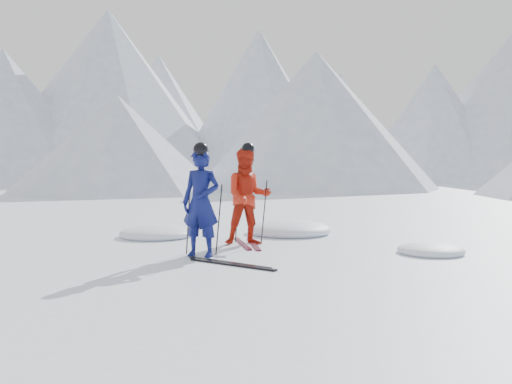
# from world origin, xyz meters

# --- Properties ---
(ground) EXTENTS (160.00, 160.00, 0.00)m
(ground) POSITION_xyz_m (0.00, 0.00, 0.00)
(ground) COLOR white
(ground) RESTS_ON ground
(mountain_range) EXTENTS (106.15, 62.94, 15.53)m
(mountain_range) POSITION_xyz_m (5.71, 35.31, 6.72)
(mountain_range) COLOR #B2BCD1
(mountain_range) RESTS_ON ground
(skier_blue) EXTENTS (0.74, 0.53, 1.91)m
(skier_blue) POSITION_xyz_m (-2.16, -0.55, 0.96)
(skier_blue) COLOR #0D1352
(skier_blue) RESTS_ON ground
(skier_red) EXTENTS (1.17, 1.06, 1.96)m
(skier_red) POSITION_xyz_m (-1.73, 1.04, 0.98)
(skier_red) COLOR red
(skier_red) RESTS_ON ground
(pole_blue_left) EXTENTS (0.13, 0.09, 1.27)m
(pole_blue_left) POSITION_xyz_m (-2.46, -0.40, 0.64)
(pole_blue_left) COLOR black
(pole_blue_left) RESTS_ON ground
(pole_blue_right) EXTENTS (0.13, 0.08, 1.27)m
(pole_blue_right) POSITION_xyz_m (-1.91, -0.30, 0.64)
(pole_blue_right) COLOR black
(pole_blue_right) RESTS_ON ground
(pole_red_left) EXTENTS (0.13, 0.10, 1.30)m
(pole_red_left) POSITION_xyz_m (-2.03, 1.29, 0.65)
(pole_red_left) COLOR black
(pole_red_left) RESTS_ON ground
(pole_red_right) EXTENTS (0.13, 0.09, 1.30)m
(pole_red_right) POSITION_xyz_m (-1.43, 1.19, 0.65)
(pole_red_right) COLOR black
(pole_red_right) RESTS_ON ground
(ski_worn_left) EXTENTS (0.81, 1.57, 0.03)m
(ski_worn_left) POSITION_xyz_m (-1.85, 1.04, 0.01)
(ski_worn_left) COLOR black
(ski_worn_left) RESTS_ON ground
(ski_worn_right) EXTENTS (0.71, 1.61, 0.03)m
(ski_worn_right) POSITION_xyz_m (-1.61, 1.04, 0.01)
(ski_worn_right) COLOR black
(ski_worn_right) RESTS_ON ground
(ski_loose_a) EXTENTS (1.60, 0.74, 0.03)m
(ski_loose_a) POSITION_xyz_m (-1.48, -1.08, 0.01)
(ski_loose_a) COLOR black
(ski_loose_a) RESTS_ON ground
(ski_loose_b) EXTENTS (1.62, 0.68, 0.03)m
(ski_loose_b) POSITION_xyz_m (-1.38, -1.23, 0.01)
(ski_loose_b) COLOR black
(ski_loose_b) RESTS_ON ground
(snow_lumps) EXTENTS (7.26, 3.69, 0.43)m
(snow_lumps) POSITION_xyz_m (-1.77, 2.22, 0.00)
(snow_lumps) COLOR white
(snow_lumps) RESTS_ON ground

